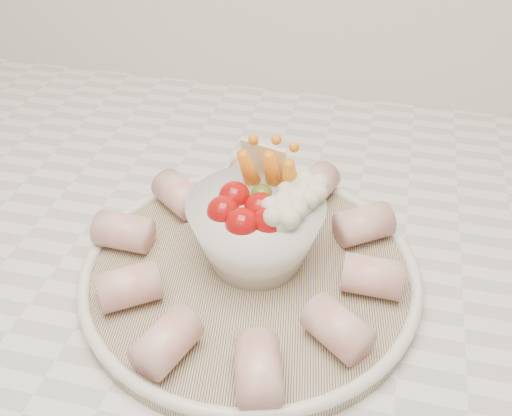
# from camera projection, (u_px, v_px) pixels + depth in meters

# --- Properties ---
(kitchen_counter) EXTENTS (2.04, 0.62, 0.92)m
(kitchen_counter) POSITION_uv_depth(u_px,v_px,m) (189.00, 415.00, 0.95)
(kitchen_counter) COLOR beige
(kitchen_counter) RESTS_ON ground
(serving_platter) EXTENTS (0.37, 0.37, 0.02)m
(serving_platter) POSITION_uv_depth(u_px,v_px,m) (250.00, 271.00, 0.55)
(serving_platter) COLOR navy
(serving_platter) RESTS_ON kitchen_counter
(veggie_bowl) EXTENTS (0.13, 0.13, 0.11)m
(veggie_bowl) POSITION_uv_depth(u_px,v_px,m) (259.00, 225.00, 0.54)
(veggie_bowl) COLOR silver
(veggie_bowl) RESTS_ON serving_platter
(cured_meat_rolls) EXTENTS (0.30, 0.31, 0.04)m
(cured_meat_rolls) POSITION_uv_depth(u_px,v_px,m) (249.00, 254.00, 0.54)
(cured_meat_rolls) COLOR #B95454
(cured_meat_rolls) RESTS_ON serving_platter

